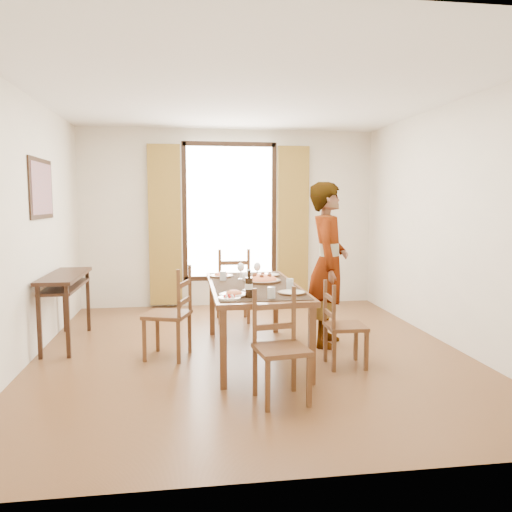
{
  "coord_description": "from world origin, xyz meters",
  "views": [
    {
      "loc": [
        -0.68,
        -5.19,
        1.62
      ],
      "look_at": [
        0.11,
        0.33,
        1.0
      ],
      "focal_mm": 35.0,
      "sensor_mm": 36.0,
      "label": 1
    }
  ],
  "objects": [
    {
      "name": "ground",
      "position": [
        0.0,
        0.0,
        0.0
      ],
      "size": [
        5.0,
        5.0,
        0.0
      ],
      "primitive_type": "plane",
      "color": "#4C3017",
      "rests_on": "ground"
    },
    {
      "name": "room_shell",
      "position": [
        -0.0,
        0.13,
        1.54
      ],
      "size": [
        4.6,
        5.1,
        2.74
      ],
      "color": "beige",
      "rests_on": "ground"
    },
    {
      "name": "console_table",
      "position": [
        -2.03,
        0.6,
        0.68
      ],
      "size": [
        0.38,
        1.2,
        0.8
      ],
      "color": "black",
      "rests_on": "ground"
    },
    {
      "name": "dining_table",
      "position": [
        0.02,
        -0.13,
        0.69
      ],
      "size": [
        0.9,
        1.91,
        0.76
      ],
      "color": "brown",
      "rests_on": "ground"
    },
    {
      "name": "chair_west",
      "position": [
        -0.84,
        -0.08,
        0.44
      ],
      "size": [
        0.53,
        0.53,
        0.95
      ],
      "rotation": [
        0.0,
        0.0,
        -1.89
      ],
      "color": "brown",
      "rests_on": "ground"
    },
    {
      "name": "chair_north",
      "position": [
        -0.05,
        1.39,
        0.46
      ],
      "size": [
        0.44,
        0.44,
        0.99
      ],
      "rotation": [
        0.0,
        0.0,
        3.14
      ],
      "color": "brown",
      "rests_on": "ground"
    },
    {
      "name": "chair_south",
      "position": [
        0.07,
        -1.32,
        0.42
      ],
      "size": [
        0.45,
        0.45,
        0.9
      ],
      "rotation": [
        0.0,
        0.0,
        0.15
      ],
      "color": "brown",
      "rests_on": "ground"
    },
    {
      "name": "chair_east",
      "position": [
        0.83,
        -0.59,
        0.39
      ],
      "size": [
        0.38,
        0.38,
        0.84
      ],
      "rotation": [
        0.0,
        0.0,
        1.55
      ],
      "color": "brown",
      "rests_on": "ground"
    },
    {
      "name": "man",
      "position": [
        0.9,
        0.17,
        0.91
      ],
      "size": [
        0.96,
        0.88,
        1.83
      ],
      "primitive_type": "imported",
      "rotation": [
        0.0,
        0.0,
        1.2
      ],
      "color": "#919399",
      "rests_on": "ground"
    },
    {
      "name": "plate_sw",
      "position": [
        -0.25,
        -0.72,
        0.78
      ],
      "size": [
        0.27,
        0.27,
        0.05
      ],
      "primitive_type": null,
      "color": "silver",
      "rests_on": "dining_table"
    },
    {
      "name": "plate_se",
      "position": [
        0.3,
        -0.7,
        0.78
      ],
      "size": [
        0.27,
        0.27,
        0.05
      ],
      "primitive_type": null,
      "color": "silver",
      "rests_on": "dining_table"
    },
    {
      "name": "plate_nw",
      "position": [
        -0.28,
        0.44,
        0.78
      ],
      "size": [
        0.27,
        0.27,
        0.05
      ],
      "primitive_type": null,
      "color": "silver",
      "rests_on": "dining_table"
    },
    {
      "name": "plate_ne",
      "position": [
        0.27,
        0.44,
        0.78
      ],
      "size": [
        0.27,
        0.27,
        0.05
      ],
      "primitive_type": null,
      "color": "silver",
      "rests_on": "dining_table"
    },
    {
      "name": "pasta_platter",
      "position": [
        0.13,
        0.01,
        0.81
      ],
      "size": [
        0.4,
        0.4,
        0.1
      ],
      "primitive_type": null,
      "color": "#BE3918",
      "rests_on": "dining_table"
    },
    {
      "name": "caprese_plate",
      "position": [
        -0.3,
        -0.86,
        0.78
      ],
      "size": [
        0.2,
        0.2,
        0.04
      ],
      "primitive_type": null,
      "color": "silver",
      "rests_on": "dining_table"
    },
    {
      "name": "wine_glass_a",
      "position": [
        -0.11,
        -0.47,
        0.85
      ],
      "size": [
        0.08,
        0.08,
        0.18
      ],
      "primitive_type": null,
      "color": "white",
      "rests_on": "dining_table"
    },
    {
      "name": "wine_glass_b",
      "position": [
        0.11,
        0.24,
        0.85
      ],
      "size": [
        0.08,
        0.08,
        0.18
      ],
      "primitive_type": null,
      "color": "white",
      "rests_on": "dining_table"
    },
    {
      "name": "wine_glass_c",
      "position": [
        -0.08,
        0.23,
        0.85
      ],
      "size": [
        0.08,
        0.08,
        0.18
      ],
      "primitive_type": null,
      "color": "white",
      "rests_on": "dining_table"
    },
    {
      "name": "tumbler_a",
      "position": [
        0.33,
        -0.43,
        0.81
      ],
      "size": [
        0.07,
        0.07,
        0.1
      ],
      "primitive_type": "cylinder",
      "color": "silver",
      "rests_on": "dining_table"
    },
    {
      "name": "tumbler_b",
      "position": [
        -0.28,
        0.19,
        0.81
      ],
      "size": [
        0.07,
        0.07,
        0.1
      ],
      "primitive_type": "cylinder",
      "color": "silver",
      "rests_on": "dining_table"
    },
    {
      "name": "tumbler_c",
      "position": [
        0.07,
        -0.88,
        0.81
      ],
      "size": [
        0.07,
        0.07,
        0.1
      ],
      "primitive_type": "cylinder",
      "color": "silver",
      "rests_on": "dining_table"
    },
    {
      "name": "wine_bottle",
      "position": [
        -0.12,
        -0.82,
        0.88
      ],
      "size": [
        0.07,
        0.07,
        0.25
      ],
      "primitive_type": null,
      "color": "black",
      "rests_on": "dining_table"
    }
  ]
}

